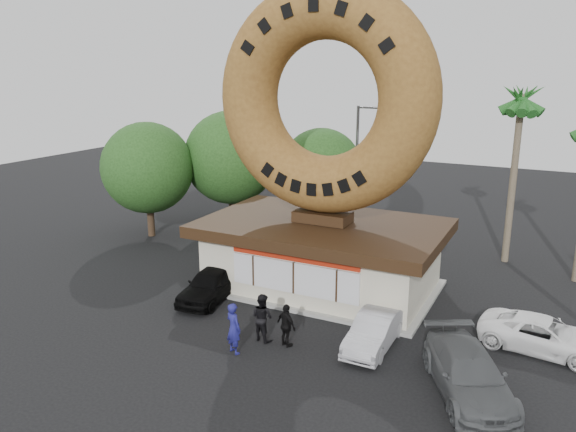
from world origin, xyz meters
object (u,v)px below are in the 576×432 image
(giant_donut, at_px, (325,99))
(person_center, at_px, (262,317))
(donut_shop, at_px, (322,253))
(car_white, at_px, (544,335))
(car_black, at_px, (211,284))
(person_right, at_px, (286,326))
(car_grey, at_px, (469,374))
(person_left, at_px, (234,328))
(car_silver, at_px, (374,331))
(street_lamp, at_px, (359,162))

(giant_donut, distance_m, person_center, 10.00)
(donut_shop, distance_m, car_white, 10.21)
(donut_shop, relative_size, car_black, 2.63)
(person_right, height_order, car_grey, person_right)
(person_left, xyz_separation_m, car_black, (-3.61, 3.76, -0.27))
(donut_shop, relative_size, person_right, 6.54)
(car_silver, bearing_deg, car_grey, -24.27)
(car_white, bearing_deg, giant_donut, 85.35)
(donut_shop, xyz_separation_m, car_black, (-3.99, -3.58, -1.04))
(donut_shop, xyz_separation_m, car_white, (9.95, -1.99, -1.12))
(person_left, relative_size, person_right, 1.16)
(car_black, bearing_deg, car_silver, -12.76)
(person_center, height_order, car_silver, person_center)
(donut_shop, bearing_deg, person_right, -79.16)
(giant_donut, xyz_separation_m, person_right, (1.15, -6.03, -8.10))
(giant_donut, bearing_deg, person_right, -79.19)
(person_right, bearing_deg, person_left, 64.69)
(car_black, height_order, car_grey, car_grey)
(car_silver, bearing_deg, car_white, 23.75)
(giant_donut, distance_m, car_silver, 10.36)
(person_right, xyz_separation_m, car_grey, (6.76, -0.23, -0.11))
(car_black, xyz_separation_m, car_silver, (8.14, -0.98, -0.08))
(person_center, xyz_separation_m, car_silver, (4.08, 1.42, -0.31))
(person_left, distance_m, person_center, 1.43)
(person_left, relative_size, car_black, 0.47)
(donut_shop, relative_size, car_silver, 2.86)
(person_center, height_order, car_white, person_center)
(car_black, xyz_separation_m, car_white, (13.94, 1.58, -0.08))
(donut_shop, distance_m, person_right, 6.19)
(giant_donut, bearing_deg, street_lamp, 100.51)
(donut_shop, relative_size, person_left, 5.65)
(giant_donut, xyz_separation_m, car_silver, (4.15, -4.58, -8.31))
(street_lamp, distance_m, car_black, 14.26)
(car_black, bearing_deg, car_grey, -18.51)
(car_black, bearing_deg, street_lamp, 75.19)
(giant_donut, relative_size, street_lamp, 1.29)
(street_lamp, relative_size, car_silver, 2.04)
(car_silver, bearing_deg, person_left, -148.62)
(donut_shop, height_order, car_silver, donut_shop)
(person_right, distance_m, car_silver, 3.34)
(person_right, xyz_separation_m, car_white, (8.80, 4.02, -0.21))
(car_silver, bearing_deg, car_black, 173.00)
(person_left, bearing_deg, car_silver, -125.78)
(person_right, bearing_deg, street_lamp, -55.57)
(car_white, bearing_deg, car_black, 103.25)
(car_black, bearing_deg, person_left, -52.00)
(person_right, height_order, car_silver, person_right)
(giant_donut, xyz_separation_m, person_left, (-0.38, -7.35, -7.97))
(person_right, xyz_separation_m, car_silver, (3.00, 1.45, -0.21))
(giant_donut, relative_size, car_silver, 2.63)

